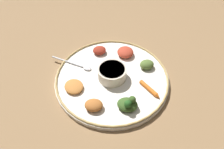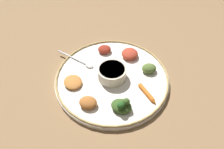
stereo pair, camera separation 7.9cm
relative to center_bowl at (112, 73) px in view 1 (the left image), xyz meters
The scene contains 12 objects.
ground_plane 0.04m from the center_bowl, ahead, with size 2.40×2.40×0.00m, color olive.
platter 0.03m from the center_bowl, ahead, with size 0.42×0.42×0.02m, color white.
platter_rim 0.02m from the center_bowl, ahead, with size 0.42×0.42×0.01m, color tan.
center_bowl is the anchor object (origin of this frame).
spoon 0.15m from the center_bowl, 155.29° to the left, with size 0.17×0.09×0.01m.
greens_pile 0.14m from the center_bowl, 69.19° to the right, with size 0.08×0.07×0.05m.
carrot_near_spoon 0.15m from the center_bowl, 25.85° to the right, with size 0.07×0.08×0.01m.
mound_beet 0.14m from the center_bowl, 110.29° to the left, with size 0.05×0.05×0.03m, color maroon.
mound_collards 0.14m from the center_bowl, 20.29° to the left, with size 0.05×0.04×0.03m, color #567033.
mound_squash 0.14m from the center_bowl, 159.71° to the right, with size 0.07×0.06×0.02m, color #C67A38.
mound_berbere_red 0.13m from the center_bowl, 65.29° to the left, with size 0.06×0.07×0.03m, color #B73D28.
mound_chickpea 0.15m from the center_bowl, 114.71° to the right, with size 0.06×0.05×0.03m, color #B2662D.
Camera 1 is at (-0.01, -0.53, 0.62)m, focal length 34.46 mm.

